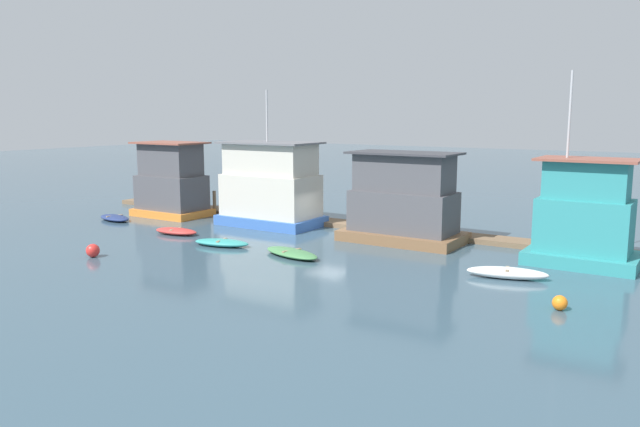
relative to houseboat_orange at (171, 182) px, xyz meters
The scene contains 14 objects.
ground_plane 13.45m from the houseboat_orange, ahead, with size 200.00×200.00×0.00m, color #385160.
dock_walkway 13.75m from the houseboat_orange, 12.79° to the left, with size 42.40×1.81×0.30m, color brown.
houseboat_orange is the anchor object (origin of this frame).
houseboat_blue 8.41m from the houseboat_orange, ahead, with size 6.70×3.88×8.88m.
houseboat_brown 18.09m from the houseboat_orange, ahead, with size 6.92×3.90×5.19m.
houseboat_teal 27.92m from the houseboat_orange, ahead, with size 5.18×3.62×9.40m.
dinghy_navy 4.68m from the houseboat_orange, 117.04° to the right, with size 3.31×2.02×0.37m.
dinghy_red 7.71m from the houseboat_orange, 42.55° to the right, with size 3.07×1.57×0.40m.
dinghy_teal 12.00m from the houseboat_orange, 31.08° to the right, with size 3.48×1.97×0.39m.
dinghy_green 16.21m from the houseboat_orange, 22.13° to the right, with size 3.96×2.34×0.36m.
dinghy_white 26.07m from the houseboat_orange, ahead, with size 3.72×1.89×0.52m.
mooring_post_far_left 3.41m from the houseboat_orange, 37.37° to the left, with size 0.24×0.24×1.79m, color brown.
buoy_red 13.48m from the houseboat_orange, 61.78° to the right, with size 0.69×0.69×0.69m, color red.
buoy_orange 29.76m from the houseboat_orange, 15.52° to the right, with size 0.57×0.57×0.57m, color orange.
Camera 1 is at (19.96, -32.22, 7.35)m, focal length 35.00 mm.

